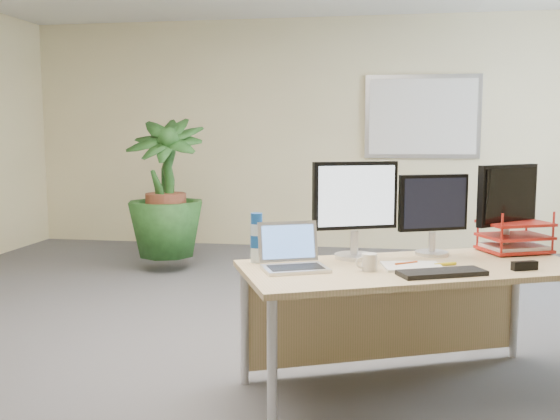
% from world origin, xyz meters
% --- Properties ---
extents(floor, '(8.00, 8.00, 0.00)m').
position_xyz_m(floor, '(0.00, 0.00, 0.00)').
color(floor, '#47474C').
rests_on(floor, ground).
extents(back_wall, '(7.00, 0.04, 2.70)m').
position_xyz_m(back_wall, '(0.00, 4.00, 1.35)').
color(back_wall, beige).
rests_on(back_wall, floor).
extents(whiteboard, '(1.30, 0.04, 0.95)m').
position_xyz_m(whiteboard, '(1.20, 3.97, 1.55)').
color(whiteboard, '#AEAEB3').
rests_on(whiteboard, back_wall).
extents(desk, '(1.93, 1.39, 0.68)m').
position_xyz_m(desk, '(0.89, -0.06, 0.54)').
color(desk, tan).
rests_on(desk, floor).
extents(floor_plant, '(0.86, 0.86, 1.50)m').
position_xyz_m(floor_plant, '(-1.35, 2.46, 0.75)').
color(floor_plant, '#163714').
rests_on(floor_plant, floor).
extents(monitor_left, '(0.45, 0.23, 0.53)m').
position_xyz_m(monitor_left, '(0.61, -0.00, 0.99)').
color(monitor_left, silver).
rests_on(monitor_left, desk).
extents(monitor_right, '(0.39, 0.20, 0.45)m').
position_xyz_m(monitor_right, '(1.04, 0.16, 0.94)').
color(monitor_right, silver).
rests_on(monitor_right, desk).
extents(monitor_dark, '(0.38, 0.32, 0.50)m').
position_xyz_m(monitor_dark, '(1.47, 0.34, 0.97)').
color(monitor_dark, silver).
rests_on(monitor_dark, desk).
extents(laptop, '(0.40, 0.38, 0.23)m').
position_xyz_m(laptop, '(0.31, -0.30, 0.74)').
color(laptop, silver).
rests_on(laptop, desk).
extents(keyboard, '(0.45, 0.30, 0.02)m').
position_xyz_m(keyboard, '(1.05, -0.35, 0.69)').
color(keyboard, black).
rests_on(keyboard, desk).
extents(coffee_mug, '(0.11, 0.08, 0.09)m').
position_xyz_m(coffee_mug, '(0.70, -0.31, 0.73)').
color(coffee_mug, silver).
rests_on(coffee_mug, desk).
extents(spiral_notebook, '(0.33, 0.27, 0.01)m').
position_xyz_m(spiral_notebook, '(0.92, -0.20, 0.69)').
color(spiral_notebook, white).
rests_on(spiral_notebook, desk).
extents(orange_pen, '(0.12, 0.09, 0.01)m').
position_xyz_m(orange_pen, '(0.89, -0.17, 0.70)').
color(orange_pen, '#D75117').
rests_on(orange_pen, spiral_notebook).
extents(yellow_highlighter, '(0.12, 0.08, 0.02)m').
position_xyz_m(yellow_highlighter, '(1.09, -0.13, 0.69)').
color(yellow_highlighter, gold).
rests_on(yellow_highlighter, desk).
extents(water_bottle, '(0.07, 0.07, 0.26)m').
position_xyz_m(water_bottle, '(0.10, -0.20, 0.81)').
color(water_bottle, silver).
rests_on(water_bottle, desk).
extents(letter_tray, '(0.44, 0.39, 0.17)m').
position_xyz_m(letter_tray, '(1.52, 0.32, 0.76)').
color(letter_tray, '#B31F16').
rests_on(letter_tray, desk).
extents(stapler, '(0.14, 0.09, 0.05)m').
position_xyz_m(stapler, '(1.47, -0.17, 0.71)').
color(stapler, black).
rests_on(stapler, desk).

